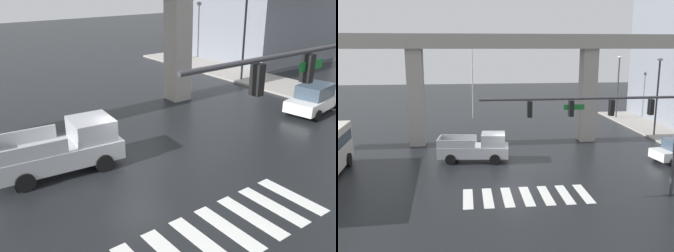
# 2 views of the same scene
# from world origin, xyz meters

# --- Properties ---
(ground_plane) EXTENTS (120.00, 120.00, 0.00)m
(ground_plane) POSITION_xyz_m (0.00, 0.00, 0.00)
(ground_plane) COLOR black
(crosswalk_stripes) EXTENTS (7.15, 2.80, 0.01)m
(crosswalk_stripes) POSITION_xyz_m (-0.00, -5.48, 0.01)
(crosswalk_stripes) COLOR silver
(crosswalk_stripes) RESTS_ON ground
(sidewalk_east) EXTENTS (4.00, 36.00, 0.15)m
(sidewalk_east) POSITION_xyz_m (15.47, 2.00, 0.07)
(sidewalk_east) COLOR #9E9991
(sidewalk_east) RESTS_ON ground
(pickup_truck) EXTENTS (5.27, 2.49, 2.08)m
(pickup_truck) POSITION_xyz_m (-2.50, 1.48, 0.99)
(pickup_truck) COLOR #A8AAAF
(pickup_truck) RESTS_ON ground
(sedan_white) EXTENTS (4.51, 2.43, 1.72)m
(sedan_white) POSITION_xyz_m (12.26, -0.37, 0.85)
(sedan_white) COLOR silver
(sedan_white) RESTS_ON ground
(street_lamp_mid_block) EXTENTS (0.44, 0.70, 7.24)m
(street_lamp_mid_block) POSITION_xyz_m (14.27, 7.31, 4.56)
(street_lamp_mid_block) COLOR #38383D
(street_lamp_mid_block) RESTS_ON ground
(street_lamp_far_north) EXTENTS (0.44, 0.70, 7.24)m
(street_lamp_far_north) POSITION_xyz_m (14.27, 16.22, 4.56)
(street_lamp_far_north) COLOR #38383D
(street_lamp_far_north) RESTS_ON ground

